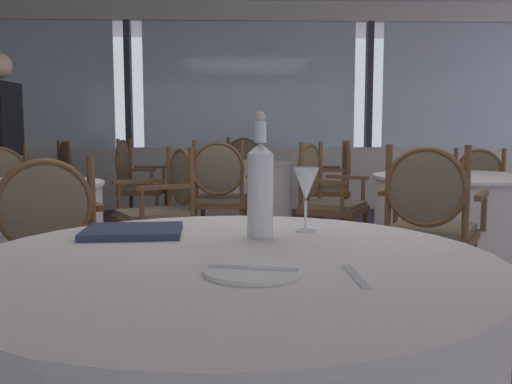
{
  "coord_description": "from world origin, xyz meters",
  "views": [
    {
      "loc": [
        -0.14,
        -2.94,
        1.02
      ],
      "look_at": [
        -0.09,
        -1.39,
        0.85
      ],
      "focal_mm": 37.57,
      "sensor_mm": 36.0,
      "label": 1
    }
  ],
  "objects_px": {
    "dining_chair_1_1": "(135,178)",
    "dining_chair_1_2": "(220,188)",
    "dining_chair_1_0": "(243,170)",
    "water_bottle": "(260,187)",
    "dining_chair_0_2": "(55,173)",
    "dining_chair_3_3": "(1,198)",
    "diner_person_0": "(3,139)",
    "dining_chair_2_3": "(476,191)",
    "dining_chair_3_2": "(165,203)",
    "wine_glass": "(306,185)",
    "dining_chair_1_3": "(335,180)",
    "dining_chair_2_0": "(323,193)",
    "side_plate": "(253,271)",
    "dining_chair_2_1": "(429,217)",
    "dining_chair_3_1": "(42,240)",
    "menu_book": "(133,231)"
  },
  "relations": [
    {
      "from": "dining_chair_0_2",
      "to": "dining_chair_1_0",
      "type": "bearing_deg",
      "value": 148.31
    },
    {
      "from": "water_bottle",
      "to": "dining_chair_2_0",
      "type": "height_order",
      "value": "water_bottle"
    },
    {
      "from": "dining_chair_3_1",
      "to": "diner_person_0",
      "type": "distance_m",
      "value": 2.6
    },
    {
      "from": "menu_book",
      "to": "dining_chair_1_3",
      "type": "height_order",
      "value": "dining_chair_1_3"
    },
    {
      "from": "dining_chair_0_2",
      "to": "diner_person_0",
      "type": "height_order",
      "value": "diner_person_0"
    },
    {
      "from": "dining_chair_3_3",
      "to": "diner_person_0",
      "type": "distance_m",
      "value": 0.81
    },
    {
      "from": "side_plate",
      "to": "menu_book",
      "type": "relative_size",
      "value": 0.76
    },
    {
      "from": "dining_chair_0_2",
      "to": "dining_chair_2_1",
      "type": "relative_size",
      "value": 0.98
    },
    {
      "from": "side_plate",
      "to": "dining_chair_3_1",
      "type": "distance_m",
      "value": 1.62
    },
    {
      "from": "dining_chair_1_0",
      "to": "dining_chair_1_3",
      "type": "relative_size",
      "value": 1.04
    },
    {
      "from": "dining_chair_1_2",
      "to": "dining_chair_1_3",
      "type": "distance_m",
      "value": 1.52
    },
    {
      "from": "dining_chair_2_1",
      "to": "dining_chair_1_1",
      "type": "bearing_deg",
      "value": 67.48
    },
    {
      "from": "dining_chair_1_1",
      "to": "water_bottle",
      "type": "bearing_deg",
      "value": -68.79
    },
    {
      "from": "dining_chair_3_1",
      "to": "dining_chair_2_0",
      "type": "bearing_deg",
      "value": -68.59
    },
    {
      "from": "dining_chair_1_2",
      "to": "diner_person_0",
      "type": "height_order",
      "value": "diner_person_0"
    },
    {
      "from": "dining_chair_1_1",
      "to": "wine_glass",
      "type": "bearing_deg",
      "value": -66.76
    },
    {
      "from": "dining_chair_1_3",
      "to": "dining_chair_3_3",
      "type": "relative_size",
      "value": 1.02
    },
    {
      "from": "side_plate",
      "to": "dining_chair_3_2",
      "type": "bearing_deg",
      "value": 101.86
    },
    {
      "from": "dining_chair_0_2",
      "to": "dining_chair_2_3",
      "type": "height_order",
      "value": "dining_chair_0_2"
    },
    {
      "from": "water_bottle",
      "to": "dining_chair_0_2",
      "type": "bearing_deg",
      "value": 114.33
    },
    {
      "from": "side_plate",
      "to": "dining_chair_2_0",
      "type": "xyz_separation_m",
      "value": [
        0.65,
        3.2,
        -0.18
      ]
    },
    {
      "from": "dining_chair_1_2",
      "to": "dining_chair_3_3",
      "type": "relative_size",
      "value": 1.04
    },
    {
      "from": "dining_chair_0_2",
      "to": "dining_chair_1_2",
      "type": "height_order",
      "value": "dining_chair_1_2"
    },
    {
      "from": "dining_chair_1_3",
      "to": "dining_chair_3_1",
      "type": "bearing_deg",
      "value": 64.73
    },
    {
      "from": "water_bottle",
      "to": "dining_chair_2_1",
      "type": "xyz_separation_m",
      "value": [
        0.98,
        1.38,
        -0.3
      ]
    },
    {
      "from": "dining_chair_2_0",
      "to": "dining_chair_1_3",
      "type": "bearing_deg",
      "value": 106.56
    },
    {
      "from": "side_plate",
      "to": "dining_chair_1_1",
      "type": "xyz_separation_m",
      "value": [
        -1.16,
        4.7,
        -0.18
      ]
    },
    {
      "from": "dining_chair_1_0",
      "to": "dining_chair_3_1",
      "type": "height_order",
      "value": "dining_chair_1_0"
    },
    {
      "from": "dining_chair_0_2",
      "to": "dining_chair_2_0",
      "type": "distance_m",
      "value": 3.78
    },
    {
      "from": "side_plate",
      "to": "dining_chair_2_0",
      "type": "bearing_deg",
      "value": 78.49
    },
    {
      "from": "water_bottle",
      "to": "dining_chair_1_0",
      "type": "xyz_separation_m",
      "value": [
        -0.01,
        5.26,
        -0.3
      ]
    },
    {
      "from": "dining_chair_2_0",
      "to": "dining_chair_2_3",
      "type": "height_order",
      "value": "dining_chair_2_0"
    },
    {
      "from": "side_plate",
      "to": "dining_chair_1_3",
      "type": "relative_size",
      "value": 0.22
    },
    {
      "from": "dining_chair_2_1",
      "to": "dining_chair_3_3",
      "type": "distance_m",
      "value": 3.09
    },
    {
      "from": "dining_chair_1_3",
      "to": "dining_chair_2_0",
      "type": "relative_size",
      "value": 1.0
    },
    {
      "from": "dining_chair_1_1",
      "to": "dining_chair_1_3",
      "type": "distance_m",
      "value": 2.15
    },
    {
      "from": "dining_chair_1_0",
      "to": "water_bottle",
      "type": "bearing_deg",
      "value": 5.89
    },
    {
      "from": "wine_glass",
      "to": "dining_chair_3_1",
      "type": "distance_m",
      "value": 1.42
    },
    {
      "from": "dining_chair_1_0",
      "to": "dining_chair_1_2",
      "type": "height_order",
      "value": "dining_chair_1_0"
    },
    {
      "from": "dining_chair_1_1",
      "to": "diner_person_0",
      "type": "distance_m",
      "value": 1.48
    },
    {
      "from": "dining_chair_1_2",
      "to": "dining_chair_1_3",
      "type": "relative_size",
      "value": 1.02
    },
    {
      "from": "dining_chair_2_3",
      "to": "dining_chair_3_2",
      "type": "bearing_deg",
      "value": -39.24
    },
    {
      "from": "dining_chair_2_0",
      "to": "dining_chair_1_2",
      "type": "bearing_deg",
      "value": -169.85
    },
    {
      "from": "dining_chair_1_3",
      "to": "menu_book",
      "type": "bearing_deg",
      "value": 77.74
    },
    {
      "from": "dining_chair_3_2",
      "to": "dining_chair_2_0",
      "type": "bearing_deg",
      "value": 177.93
    },
    {
      "from": "dining_chair_2_3",
      "to": "dining_chair_0_2",
      "type": "bearing_deg",
      "value": -83.83
    },
    {
      "from": "water_bottle",
      "to": "dining_chair_1_3",
      "type": "bearing_deg",
      "value": 76.97
    },
    {
      "from": "dining_chair_2_3",
      "to": "wine_glass",
      "type": "bearing_deg",
      "value": -0.96
    },
    {
      "from": "water_bottle",
      "to": "dining_chair_1_2",
      "type": "bearing_deg",
      "value": 94.18
    },
    {
      "from": "dining_chair_1_1",
      "to": "dining_chair_1_2",
      "type": "bearing_deg",
      "value": -44.97
    }
  ]
}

